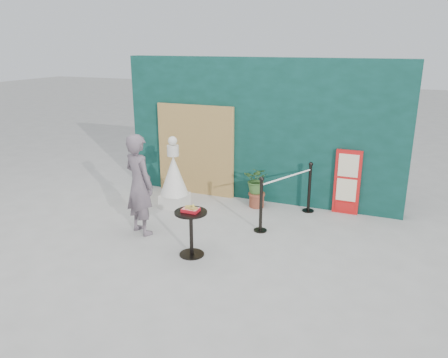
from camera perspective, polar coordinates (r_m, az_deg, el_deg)
ground at (r=6.99m, az=-3.81°, el=-10.60°), size 60.00×60.00×0.00m
back_wall at (r=9.28m, az=4.62°, el=6.29°), size 6.00×0.30×3.00m
bamboo_fence at (r=9.70m, az=-3.74°, el=3.79°), size 1.80×0.08×2.00m
woman at (r=7.77m, az=-11.01°, el=-0.73°), size 0.77×0.65×1.80m
menu_board at (r=8.92m, az=15.78°, el=-0.42°), size 0.50×0.07×1.30m
statue at (r=9.01m, az=-6.56°, el=0.05°), size 0.58×0.58×1.49m
cafe_table at (r=6.96m, az=-4.32°, el=-6.18°), size 0.52×0.52×0.75m
food_basket at (r=6.85m, az=-4.35°, el=-3.96°), size 0.26×0.19×0.11m
planter at (r=9.00m, az=4.34°, el=-0.61°), size 0.51×0.44×0.87m
stanchion_barrier at (r=8.36m, az=8.17°, el=-2.24°), size 0.84×1.54×1.03m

